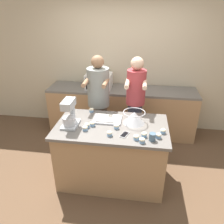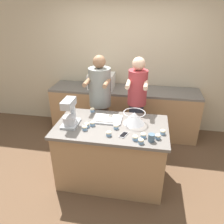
# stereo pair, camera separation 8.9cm
# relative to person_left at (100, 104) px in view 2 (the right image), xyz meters

# --- Properties ---
(ground_plane) EXTENTS (16.00, 16.00, 0.00)m
(ground_plane) POSITION_rel_person_left_xyz_m (0.31, -0.69, -0.88)
(ground_plane) COLOR brown
(back_wall) EXTENTS (10.00, 0.06, 2.70)m
(back_wall) POSITION_rel_person_left_xyz_m (0.31, 1.02, 0.47)
(back_wall) COLOR beige
(back_wall) RESTS_ON ground_plane
(island_counter) EXTENTS (1.50, 0.87, 0.89)m
(island_counter) POSITION_rel_person_left_xyz_m (0.31, -0.69, -0.43)
(island_counter) COLOR #A87F56
(island_counter) RESTS_ON ground_plane
(back_counter) EXTENTS (2.80, 0.60, 0.92)m
(back_counter) POSITION_rel_person_left_xyz_m (0.31, 0.67, -0.42)
(back_counter) COLOR #A87F56
(back_counter) RESTS_ON ground_plane
(person_left) EXTENTS (0.36, 0.51, 1.68)m
(person_left) POSITION_rel_person_left_xyz_m (0.00, 0.00, 0.00)
(person_left) COLOR brown
(person_left) RESTS_ON ground_plane
(person_right) EXTENTS (0.32, 0.49, 1.67)m
(person_right) POSITION_rel_person_left_xyz_m (0.59, -0.00, 0.01)
(person_right) COLOR #33384C
(person_right) RESTS_ON ground_plane
(stand_mixer) EXTENTS (0.20, 0.30, 0.37)m
(stand_mixer) POSITION_rel_person_left_xyz_m (-0.23, -0.76, 0.18)
(stand_mixer) COLOR #B2B7BC
(stand_mixer) RESTS_ON island_counter
(mixing_bowl) EXTENTS (0.30, 0.30, 0.16)m
(mixing_bowl) POSITION_rel_person_left_xyz_m (0.60, -0.57, 0.10)
(mixing_bowl) COLOR #BCBCC1
(mixing_bowl) RESTS_ON island_counter
(baking_tray) EXTENTS (0.39, 0.28, 0.04)m
(baking_tray) POSITION_rel_person_left_xyz_m (0.23, -0.55, 0.03)
(baking_tray) COLOR #BCBCC1
(baking_tray) RESTS_ON island_counter
(microwave_oven) EXTENTS (0.48, 0.38, 0.28)m
(microwave_oven) POSITION_rel_person_left_xyz_m (-0.13, 0.67, 0.18)
(microwave_oven) COLOR silver
(microwave_oven) RESTS_ON back_counter
(cell_phone) EXTENTS (0.12, 0.16, 0.01)m
(cell_phone) POSITION_rel_person_left_xyz_m (0.50, -0.90, 0.02)
(cell_phone) COLOR silver
(cell_phone) RESTS_ON island_counter
(drinking_glass) EXTENTS (0.08, 0.08, 0.09)m
(drinking_glass) POSITION_rel_person_left_xyz_m (0.84, -0.97, 0.06)
(drinking_glass) COLOR slate
(drinking_glass) RESTS_ON island_counter
(cupcake_0) EXTENTS (0.07, 0.07, 0.07)m
(cupcake_0) POSITION_rel_person_left_xyz_m (-0.00, -0.78, 0.05)
(cupcake_0) COLOR #759EC6
(cupcake_0) RESTS_ON island_counter
(cupcake_1) EXTENTS (0.07, 0.07, 0.07)m
(cupcake_1) POSITION_rel_person_left_xyz_m (0.39, -0.76, 0.05)
(cupcake_1) COLOR #759EC6
(cupcake_1) RESTS_ON island_counter
(cupcake_2) EXTENTS (0.07, 0.07, 0.07)m
(cupcake_2) POSITION_rel_person_left_xyz_m (0.72, -1.04, 0.05)
(cupcake_2) COLOR #759EC6
(cupcake_2) RESTS_ON island_counter
(cupcake_3) EXTENTS (0.07, 0.07, 0.07)m
(cupcake_3) POSITION_rel_person_left_xyz_m (-0.05, -0.32, 0.05)
(cupcake_3) COLOR #759EC6
(cupcake_3) RESTS_ON island_counter
(cupcake_4) EXTENTS (0.07, 0.07, 0.07)m
(cupcake_4) POSITION_rel_person_left_xyz_m (0.98, -0.79, 0.05)
(cupcake_4) COLOR #759EC6
(cupcake_4) RESTS_ON island_counter
(cupcake_5) EXTENTS (0.07, 0.07, 0.07)m
(cupcake_5) POSITION_rel_person_left_xyz_m (0.06, -0.73, 0.05)
(cupcake_5) COLOR #759EC6
(cupcake_5) RESTS_ON island_counter
(cupcake_6) EXTENTS (0.07, 0.07, 0.07)m
(cupcake_6) POSITION_rel_person_left_xyz_m (0.65, -0.98, 0.05)
(cupcake_6) COLOR #759EC6
(cupcake_6) RESTS_ON island_counter
(cupcake_7) EXTENTS (0.07, 0.07, 0.07)m
(cupcake_7) POSITION_rel_person_left_xyz_m (0.74, -0.91, 0.05)
(cupcake_7) COLOR #759EC6
(cupcake_7) RESTS_ON island_counter
(cupcake_8) EXTENTS (0.07, 0.07, 0.07)m
(cupcake_8) POSITION_rel_person_left_xyz_m (0.32, -0.94, 0.05)
(cupcake_8) COLOR #759EC6
(cupcake_8) RESTS_ON island_counter
(cupcake_9) EXTENTS (0.07, 0.07, 0.07)m
(cupcake_9) POSITION_rel_person_left_xyz_m (-0.29, -0.56, 0.05)
(cupcake_9) COLOR #759EC6
(cupcake_9) RESTS_ON island_counter
(cupcake_10) EXTENTS (0.07, 0.07, 0.07)m
(cupcake_10) POSITION_rel_person_left_xyz_m (-0.01, -0.86, 0.05)
(cupcake_10) COLOR #759EC6
(cupcake_10) RESTS_ON island_counter
(cupcake_11) EXTENTS (0.07, 0.07, 0.07)m
(cupcake_11) POSITION_rel_person_left_xyz_m (0.92, -0.91, 0.05)
(cupcake_11) COLOR #759EC6
(cupcake_11) RESTS_ON island_counter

